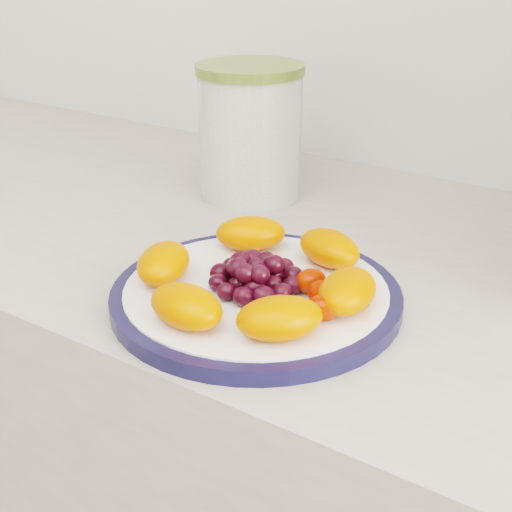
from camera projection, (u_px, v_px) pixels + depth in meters
The scene contains 5 objects.
plate_rim at pixel (256, 296), 0.68m from camera, with size 0.28×0.28×0.01m, color #121336.
plate_face at pixel (256, 295), 0.68m from camera, with size 0.25×0.25×0.02m, color white.
canister at pixel (250, 136), 0.93m from camera, with size 0.13×0.13×0.16m, color #2F5A13.
canister_lid at pixel (250, 69), 0.89m from camera, with size 0.14×0.14×0.01m, color #5D6F2E.
fruit_plate at pixel (263, 275), 0.66m from camera, with size 0.24×0.24×0.04m.
Camera 1 is at (0.25, 0.55, 1.23)m, focal length 50.00 mm.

